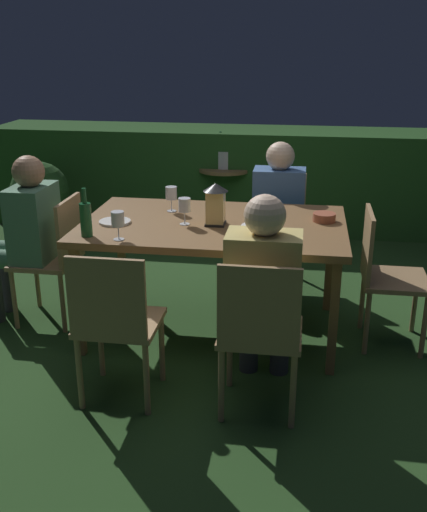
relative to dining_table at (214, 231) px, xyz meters
name	(u,v)px	position (x,y,z in m)	size (l,w,h in m)	color
ground_plane	(214,329)	(0.00, 0.00, -0.70)	(16.00, 16.00, 0.00)	#26471E
dining_table	(214,231)	(0.00, 0.00, 0.00)	(1.66, 1.04, 0.76)	brown
chair_head_near	(56,254)	(-1.08, 0.00, -0.22)	(0.40, 0.42, 0.87)	#9E7A51
person_in_green	(26,231)	(-1.28, 0.00, -0.07)	(0.48, 0.38, 1.15)	#4C7A5B
chair_side_left_b	(260,330)	(0.37, -0.91, -0.22)	(0.42, 0.40, 0.87)	#9E7A51
person_in_mustard	(264,287)	(0.37, -0.72, -0.07)	(0.38, 0.47, 1.15)	tan
chair_side_left_a	(116,320)	(-0.37, -0.91, -0.22)	(0.42, 0.40, 0.87)	#9E7A51
chair_head_far	(384,272)	(1.08, 0.00, -0.22)	(0.40, 0.42, 0.87)	#9E7A51
chair_side_right_b	(278,224)	(0.37, 0.91, -0.22)	(0.42, 0.40, 0.87)	#9E7A51
person_in_blue	(278,212)	(0.37, 0.72, -0.07)	(0.38, 0.47, 1.15)	#426699
lantern_centerpiece	(216,202)	(0.02, -0.05, 0.20)	(0.15, 0.15, 0.27)	black
green_bottle_on_table	(86,218)	(-0.70, -0.39, 0.16)	(0.07, 0.07, 0.29)	#195128
wine_glass_a	(171,194)	(-0.32, 0.21, 0.17)	(0.08, 0.08, 0.17)	silver
wine_glass_b	(118,220)	(-0.49, -0.42, 0.17)	(0.08, 0.08, 0.17)	silver
wine_glass_c	(184,206)	(-0.17, -0.07, 0.17)	(0.08, 0.08, 0.17)	silver
plate_a	(115,222)	(-0.61, -0.11, 0.06)	(0.20, 0.20, 0.01)	silver
plate_b	(261,227)	(0.31, -0.08, 0.06)	(0.25, 0.25, 0.01)	white
bowl_olives	(324,217)	(0.69, 0.13, 0.08)	(0.14, 0.14, 0.05)	#9E5138
bowl_bread	(264,209)	(0.30, 0.29, 0.08)	(0.15, 0.15, 0.04)	silver
side_table	(225,189)	(-0.23, 2.22, -0.27)	(0.53, 0.53, 0.65)	brown
ice_bucket	(225,157)	(-0.23, 2.22, 0.05)	(0.26, 0.26, 0.34)	#B2B7BF
hedge_backdrop	(250,178)	(0.00, 2.46, -0.21)	(5.26, 0.73, 0.99)	#234C1E
potted_plant_by_hedge	(40,194)	(-1.90, 1.61, -0.24)	(0.54, 0.54, 0.77)	brown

